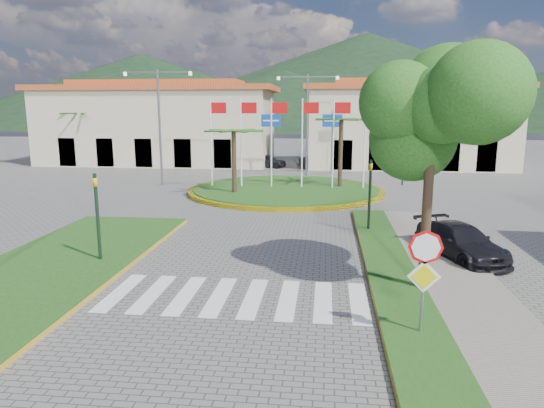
# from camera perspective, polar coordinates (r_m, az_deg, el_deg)

# --- Properties ---
(ground) EXTENTS (160.00, 160.00, 0.00)m
(ground) POSITION_cam_1_polar(r_m,az_deg,el_deg) (10.79, -8.91, -18.71)
(ground) COLOR slate
(ground) RESTS_ON ground
(sidewalk_right) EXTENTS (4.00, 28.00, 0.15)m
(sidewalk_right) POSITION_cam_1_polar(r_m,az_deg,el_deg) (12.66, 22.04, -14.33)
(sidewalk_right) COLOR gray
(sidewalk_right) RESTS_ON ground
(verge_right) EXTENTS (1.60, 28.00, 0.18)m
(verge_right) POSITION_cam_1_polar(r_m,az_deg,el_deg) (12.39, 16.52, -14.46)
(verge_right) COLOR #204A15
(verge_right) RESTS_ON ground
(median_left) EXTENTS (5.00, 14.00, 0.18)m
(median_left) POSITION_cam_1_polar(r_m,az_deg,el_deg) (18.32, -23.87, -6.52)
(median_left) COLOR #204A15
(median_left) RESTS_ON ground
(crosswalk) EXTENTS (8.00, 3.00, 0.01)m
(crosswalk) POSITION_cam_1_polar(r_m,az_deg,el_deg) (14.30, -4.63, -10.83)
(crosswalk) COLOR silver
(crosswalk) RESTS_ON ground
(roundabout_island) EXTENTS (12.70, 12.70, 6.00)m
(roundabout_island) POSITION_cam_1_polar(r_m,az_deg,el_deg) (31.54, 1.63, 1.69)
(roundabout_island) COLOR yellow
(roundabout_island) RESTS_ON ground
(stop_sign) EXTENTS (0.80, 0.11, 2.65)m
(stop_sign) POSITION_cam_1_polar(r_m,az_deg,el_deg) (11.75, 17.50, -7.01)
(stop_sign) COLOR slate
(stop_sign) RESTS_ON ground
(deciduous_tree) EXTENTS (3.60, 3.60, 6.80)m
(deciduous_tree) POSITION_cam_1_polar(r_m,az_deg,el_deg) (14.30, 18.40, 9.90)
(deciduous_tree) COLOR black
(deciduous_tree) RESTS_ON ground
(traffic_light_left) EXTENTS (0.15, 0.18, 3.20)m
(traffic_light_left) POSITION_cam_1_polar(r_m,az_deg,el_deg) (17.69, -19.89, -0.63)
(traffic_light_left) COLOR black
(traffic_light_left) RESTS_ON ground
(traffic_light_right) EXTENTS (0.15, 0.18, 3.20)m
(traffic_light_right) POSITION_cam_1_polar(r_m,az_deg,el_deg) (21.36, 11.45, 1.74)
(traffic_light_right) COLOR black
(traffic_light_right) RESTS_ON ground
(traffic_light_far) EXTENTS (0.18, 0.15, 3.20)m
(traffic_light_far) POSITION_cam_1_polar(r_m,az_deg,el_deg) (35.58, 15.21, 5.26)
(traffic_light_far) COLOR black
(traffic_light_far) RESTS_ON ground
(direction_sign_west) EXTENTS (1.60, 0.14, 5.20)m
(direction_sign_west) POSITION_cam_1_polar(r_m,az_deg,el_deg) (40.28, -0.12, 8.55)
(direction_sign_west) COLOR slate
(direction_sign_west) RESTS_ON ground
(direction_sign_east) EXTENTS (1.60, 0.14, 5.20)m
(direction_sign_east) POSITION_cam_1_polar(r_m,az_deg,el_deg) (40.01, 7.09, 8.45)
(direction_sign_east) COLOR slate
(direction_sign_east) RESTS_ON ground
(street_lamp_centre) EXTENTS (4.80, 0.16, 8.00)m
(street_lamp_centre) POSITION_cam_1_polar(r_m,az_deg,el_deg) (39.04, 4.16, 9.86)
(street_lamp_centre) COLOR slate
(street_lamp_centre) RESTS_ON ground
(street_lamp_west) EXTENTS (4.80, 0.16, 8.00)m
(street_lamp_west) POSITION_cam_1_polar(r_m,az_deg,el_deg) (35.00, -13.10, 9.46)
(street_lamp_west) COLOR slate
(street_lamp_west) RESTS_ON ground
(building_left) EXTENTS (23.32, 9.54, 8.05)m
(building_left) POSITION_cam_1_polar(r_m,az_deg,el_deg) (49.87, -13.17, 9.20)
(building_left) COLOR beige
(building_left) RESTS_ON ground
(building_right) EXTENTS (19.08, 9.54, 8.05)m
(building_right) POSITION_cam_1_polar(r_m,az_deg,el_deg) (47.60, 15.59, 9.00)
(building_right) COLOR beige
(building_right) RESTS_ON ground
(hill_far_west) EXTENTS (140.00, 140.00, 22.00)m
(hill_far_west) POSITION_cam_1_polar(r_m,az_deg,el_deg) (159.85, -15.05, 12.80)
(hill_far_west) COLOR black
(hill_far_west) RESTS_ON ground
(hill_far_mid) EXTENTS (180.00, 180.00, 30.00)m
(hill_far_mid) POSITION_cam_1_polar(r_m,az_deg,el_deg) (169.73, 10.98, 14.20)
(hill_far_mid) COLOR black
(hill_far_mid) RESTS_ON ground
(hill_near_back) EXTENTS (110.00, 110.00, 16.00)m
(hill_near_back) POSITION_cam_1_polar(r_m,az_deg,el_deg) (139.60, 1.31, 12.23)
(hill_near_back) COLOR black
(hill_near_back) RESTS_ON ground
(white_van) EXTENTS (4.74, 3.36, 1.20)m
(white_van) POSITION_cam_1_polar(r_m,az_deg,el_deg) (47.25, -12.62, 5.11)
(white_van) COLOR #BABABC
(white_van) RESTS_ON ground
(car_dark_a) EXTENTS (3.90, 2.36, 1.24)m
(car_dark_a) POSITION_cam_1_polar(r_m,az_deg,el_deg) (45.04, -0.64, 5.12)
(car_dark_a) COLOR black
(car_dark_a) RESTS_ON ground
(car_dark_b) EXTENTS (3.89, 1.58, 1.26)m
(car_dark_b) POSITION_cam_1_polar(r_m,az_deg,el_deg) (44.25, 5.65, 4.97)
(car_dark_b) COLOR black
(car_dark_b) RESTS_ON ground
(car_side_right) EXTENTS (3.10, 4.58, 1.23)m
(car_side_right) POSITION_cam_1_polar(r_m,az_deg,el_deg) (18.86, 21.31, -4.16)
(car_side_right) COLOR black
(car_side_right) RESTS_ON ground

